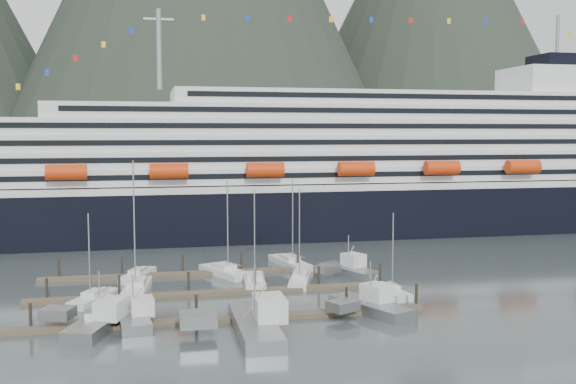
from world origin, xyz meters
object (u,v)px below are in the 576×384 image
(sailboat_c, at_px, (254,282))
(trawler_d, at_px, (369,305))
(sailboat_b, at_px, (137,289))
(sailboat_f, at_px, (224,272))
(trawler_c, at_px, (253,324))
(cruise_ship, at_px, (348,176))
(sailboat_e, at_px, (138,276))
(trawler_e, at_px, (348,270))
(trawler_b, at_px, (132,317))
(sailboat_h, at_px, (389,292))
(sailboat_d, at_px, (300,280))
(trawler_a, at_px, (99,320))
(sailboat_g, at_px, (290,263))
(sailboat_a, at_px, (94,299))

(sailboat_c, height_order, trawler_d, sailboat_c)
(sailboat_b, xyz_separation_m, sailboat_f, (12.89, 8.42, -0.02))
(sailboat_c, relative_size, trawler_c, 0.88)
(trawler_c, bearing_deg, cruise_ship, -23.68)
(sailboat_b, xyz_separation_m, trawler_d, (27.34, -16.32, 0.41))
(trawler_d, bearing_deg, sailboat_b, 34.14)
(sailboat_e, xyz_separation_m, trawler_c, (12.33, -30.61, 0.61))
(sailboat_b, bearing_deg, trawler_e, -75.39)
(trawler_b, height_order, trawler_d, trawler_d)
(sailboat_f, height_order, sailboat_h, sailboat_f)
(sailboat_d, distance_m, trawler_a, 31.87)
(trawler_a, height_order, trawler_b, trawler_a)
(sailboat_g, height_order, sailboat_h, sailboat_g)
(sailboat_b, height_order, trawler_c, sailboat_b)
(sailboat_f, bearing_deg, sailboat_h, -155.24)
(trawler_a, bearing_deg, sailboat_g, -24.69)
(trawler_b, bearing_deg, sailboat_d, -60.20)
(sailboat_b, bearing_deg, trawler_a, 172.74)
(sailboat_a, height_order, trawler_e, sailboat_a)
(sailboat_d, bearing_deg, sailboat_e, 88.01)
(sailboat_b, relative_size, sailboat_c, 1.29)
(trawler_a, xyz_separation_m, trawler_c, (16.42, -5.27, 0.11))
(trawler_a, bearing_deg, cruise_ship, -18.30)
(sailboat_b, height_order, sailboat_c, sailboat_b)
(sailboat_a, xyz_separation_m, sailboat_b, (5.26, 4.16, 0.06))
(trawler_c, bearing_deg, sailboat_g, -17.34)
(trawler_b, bearing_deg, trawler_c, -120.15)
(sailboat_a, height_order, sailboat_f, sailboat_f)
(sailboat_g, height_order, trawler_a, sailboat_g)
(trawler_a, xyz_separation_m, trawler_d, (31.33, -0.22, -0.01))
(sailboat_g, bearing_deg, trawler_c, 149.62)
(sailboat_d, height_order, trawler_e, sailboat_d)
(sailboat_b, relative_size, trawler_a, 1.40)
(sailboat_a, height_order, sailboat_d, sailboat_d)
(cruise_ship, distance_m, sailboat_h, 59.53)
(sailboat_e, relative_size, trawler_b, 1.09)
(sailboat_f, height_order, trawler_c, sailboat_f)
(sailboat_a, bearing_deg, trawler_d, -83.94)
(sailboat_c, height_order, trawler_b, sailboat_c)
(cruise_ship, xyz_separation_m, sailboat_b, (-44.84, -48.56, -11.57))
(cruise_ship, xyz_separation_m, trawler_b, (-45.21, -64.11, -11.20))
(sailboat_f, height_order, trawler_e, sailboat_f)
(sailboat_c, distance_m, trawler_e, 15.16)
(sailboat_c, relative_size, sailboat_e, 1.30)
(cruise_ship, xyz_separation_m, trawler_d, (-17.49, -64.88, -11.16))
(sailboat_h, relative_size, trawler_e, 1.06)
(sailboat_e, height_order, sailboat_f, sailboat_f)
(trawler_c, bearing_deg, sailboat_a, 46.95)
(sailboat_f, height_order, trawler_b, sailboat_f)
(sailboat_b, xyz_separation_m, trawler_e, (31.08, 4.36, 0.40))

